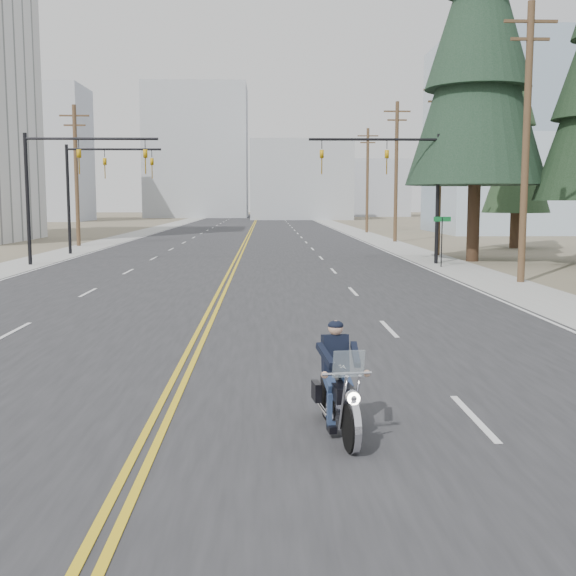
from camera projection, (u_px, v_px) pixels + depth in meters
The scene contains 22 objects.
ground_plane at pixel (103, 541), 7.40m from camera, with size 400.00×400.00×0.00m, color #776D56.
road at pixel (250, 233), 76.85m from camera, with size 20.00×200.00×0.01m, color #303033.
sidewalk_left at pixel (142, 233), 76.50m from camera, with size 3.00×200.00×0.01m, color #A5A5A0.
sidewalk_right at pixel (357, 233), 77.20m from camera, with size 3.00×200.00×0.01m, color #A5A5A0.
traffic_mast_left at pixel (65, 172), 38.27m from camera, with size 7.10×0.26×7.00m.
traffic_mast_right at pixel (401, 173), 38.82m from camera, with size 7.10×0.26×7.00m.
traffic_mast_far at pixel (94, 178), 46.21m from camera, with size 6.10×0.26×7.00m.
street_sign at pixel (442, 233), 37.27m from camera, with size 0.90×0.06×2.62m.
utility_pole_b at pixel (526, 139), 29.87m from camera, with size 2.20×0.30×11.50m.
utility_pole_c at pixel (439, 164), 44.78m from camera, with size 2.20×0.30×11.00m.
utility_pole_d at pixel (396, 170), 59.64m from camera, with size 2.20×0.30×11.50m.
utility_pole_e at pixel (367, 179), 76.53m from camera, with size 2.20×0.30×11.00m.
utility_pole_left at pixel (76, 173), 53.97m from camera, with size 2.20×0.30×10.50m.
glass_building at pixel (550, 138), 76.61m from camera, with size 24.00×16.00×20.00m, color #9EB5CC.
haze_bldg_a at pixel (44, 154), 119.09m from camera, with size 14.00×12.00×22.00m, color #B7BCC6.
haze_bldg_b at pixel (300, 180), 130.81m from camera, with size 18.00×14.00×14.00m, color #ADB2B7.
haze_bldg_c at pixel (502, 166), 116.66m from camera, with size 16.00×12.00×18.00m, color #B7BCC6.
haze_bldg_d at pixel (197, 152), 144.35m from camera, with size 20.00×15.00×26.00m, color #ADB2B7.
haze_bldg_e at pixel (373, 188), 156.25m from camera, with size 14.00×14.00×12.00m, color #B7BCC6.
motorcyclist at pixel (339, 380), 10.65m from camera, with size 0.92×2.15×1.68m, color black, non-canonical shape.
conifer_tall at pixel (479, 37), 39.76m from camera, with size 7.78×7.78×21.60m.
conifer_far at pixel (518, 145), 51.59m from camera, with size 4.80×4.80×12.86m.
Camera 1 is at (1.69, -7.08, 3.48)m, focal length 45.00 mm.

